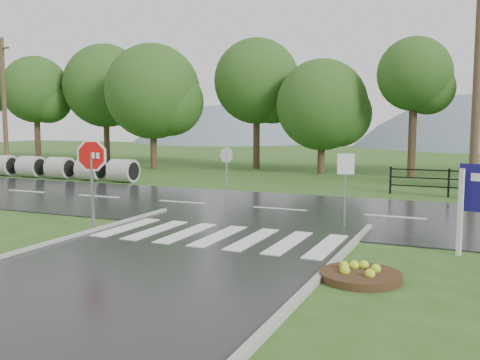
% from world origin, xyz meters
% --- Properties ---
extents(ground, '(120.00, 120.00, 0.00)m').
position_xyz_m(ground, '(0.00, 0.00, 0.00)').
color(ground, '#2C551C').
rests_on(ground, ground).
extents(main_road, '(90.00, 8.00, 0.04)m').
position_xyz_m(main_road, '(0.00, 10.00, 0.00)').
color(main_road, black).
rests_on(main_road, ground).
extents(crosswalk, '(6.50, 2.80, 0.02)m').
position_xyz_m(crosswalk, '(0.00, 5.00, 0.06)').
color(crosswalk, silver).
rests_on(crosswalk, ground).
extents(hills, '(102.00, 48.00, 48.00)m').
position_xyz_m(hills, '(3.49, 65.00, -15.54)').
color(hills, slate).
rests_on(hills, ground).
extents(treeline, '(83.20, 5.20, 10.00)m').
position_xyz_m(treeline, '(1.00, 24.00, 0.00)').
color(treeline, '#234C17').
rests_on(treeline, ground).
extents(culvert_pipes, '(9.70, 1.20, 1.20)m').
position_xyz_m(culvert_pipes, '(-14.57, 15.00, 0.60)').
color(culvert_pipes, '#9E9B93').
rests_on(culvert_pipes, ground).
extents(stop_sign, '(1.24, 0.26, 2.83)m').
position_xyz_m(stop_sign, '(-3.70, 4.35, 1.96)').
color(stop_sign, '#939399').
rests_on(stop_sign, ground).
extents(flower_bed, '(1.63, 1.63, 0.33)m').
position_xyz_m(flower_bed, '(4.30, 2.65, 0.12)').
color(flower_bed, '#332111').
rests_on(flower_bed, ground).
extents(reg_sign_small, '(0.49, 0.08, 2.23)m').
position_xyz_m(reg_sign_small, '(2.87, 7.63, 1.57)').
color(reg_sign_small, '#939399').
rests_on(reg_sign_small, ground).
extents(reg_sign_round, '(0.52, 0.16, 2.27)m').
position_xyz_m(reg_sign_round, '(-1.51, 8.74, 1.44)').
color(reg_sign_round, '#939399').
rests_on(reg_sign_round, ground).
extents(utility_pole_west, '(1.41, 0.31, 7.97)m').
position_xyz_m(utility_pole_west, '(-19.05, 15.50, 4.05)').
color(utility_pole_west, '#473523').
rests_on(utility_pole_west, ground).
extents(utility_pole_east, '(1.68, 0.70, 9.83)m').
position_xyz_m(utility_pole_east, '(6.28, 15.50, 5.00)').
color(utility_pole_east, '#473523').
rests_on(utility_pole_east, ground).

